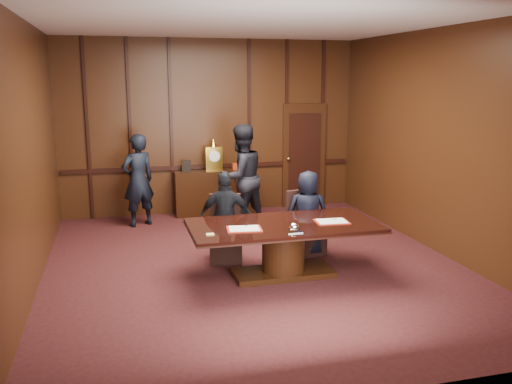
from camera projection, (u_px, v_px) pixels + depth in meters
The scene contains 13 objects.
room at pixel (256, 149), 7.83m from camera, with size 7.00×7.04×3.50m.
sideboard at pixel (214, 190), 11.03m from camera, with size 1.60×0.45×1.54m.
conference_table at pixel (283, 241), 7.54m from camera, with size 2.62×1.32×0.76m.
folder_left at pixel (244, 229), 7.19m from camera, with size 0.50×0.38×0.02m.
folder_right at pixel (332, 221), 7.56m from camera, with size 0.49×0.37×0.02m.
inkstand at pixel (294, 228), 7.05m from camera, with size 0.20×0.14×0.12m.
notepad at pixel (210, 234), 6.94m from camera, with size 0.10×0.07×0.01m, color #E7C771.
chair_left at pixel (226, 241), 8.25m from camera, with size 0.56×0.56×0.99m.
chair_right at pixel (305, 235), 8.57m from camera, with size 0.58×0.58×0.99m.
signatory_left at pixel (226, 217), 8.10m from camera, with size 0.80×0.33×1.37m, color black.
signatory_right at pixel (308, 213), 8.42m from camera, with size 0.65×0.42×1.34m, color black.
witness_left at pixel (138, 180), 10.06m from camera, with size 0.63×0.41×1.73m, color black.
witness_right at pixel (241, 177), 9.84m from camera, with size 0.93×0.73×1.92m, color black.
Camera 1 is at (-1.92, -7.40, 2.74)m, focal length 38.00 mm.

